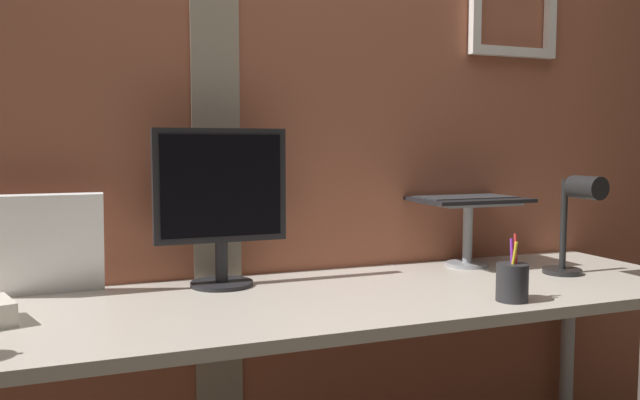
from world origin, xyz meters
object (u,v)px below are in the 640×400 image
laptop (457,183)px  desk_lamp (577,215)px  monitor (221,195)px  pen_cup (512,282)px  whiteboard_panel (44,245)px

laptop → desk_lamp: size_ratio=1.15×
monitor → pen_cup: size_ratio=2.57×
laptop → whiteboard_panel: 1.31m
whiteboard_panel → pen_cup: size_ratio=1.73×
laptop → monitor: bearing=-175.2°
monitor → whiteboard_panel: monitor is taller
whiteboard_panel → pen_cup: whiteboard_panel is taller
monitor → laptop: (0.83, 0.07, 0.01)m
monitor → whiteboard_panel: (-0.47, 0.04, -0.13)m
monitor → whiteboard_panel: 0.49m
monitor → desk_lamp: (1.04, -0.27, -0.07)m
laptop → pen_cup: bearing=-108.0°
monitor → desk_lamp: size_ratio=1.44×
laptop → whiteboard_panel: size_ratio=1.18×
laptop → pen_cup: (-0.17, -0.52, -0.22)m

